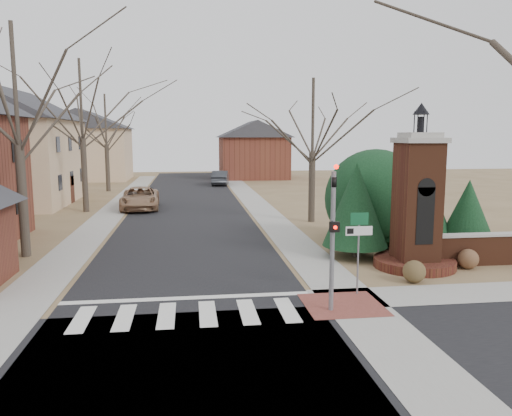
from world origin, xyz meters
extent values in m
plane|color=brown|center=(0.00, 0.00, 0.00)|extent=(120.00, 120.00, 0.00)
cube|color=black|center=(0.00, 22.00, 0.01)|extent=(8.00, 70.00, 0.01)
cube|color=black|center=(0.00, -3.00, 0.01)|extent=(120.00, 8.00, 0.01)
cube|color=silver|center=(0.00, 0.80, 0.01)|extent=(8.00, 2.20, 0.02)
cube|color=silver|center=(0.00, 2.30, 0.01)|extent=(8.00, 0.35, 0.02)
cube|color=gray|center=(5.20, 22.00, 0.01)|extent=(2.00, 60.00, 0.02)
cube|color=gray|center=(-5.20, 22.00, 0.01)|extent=(2.00, 60.00, 0.02)
cube|color=brown|center=(4.80, 1.00, 0.01)|extent=(2.40, 2.40, 0.02)
cylinder|color=slate|center=(4.30, 0.60, 2.10)|extent=(0.14, 0.14, 4.20)
imported|color=black|center=(4.30, 0.60, 4.05)|extent=(0.15, 0.18, 0.90)
sphere|color=#FF0C05|center=(4.30, 0.38, 4.35)|extent=(0.14, 0.14, 0.14)
cube|color=black|center=(4.30, 0.42, 2.60)|extent=(0.28, 0.16, 0.30)
sphere|color=#FF0C05|center=(4.30, 0.33, 2.60)|extent=(0.11, 0.11, 0.11)
cylinder|color=slate|center=(5.60, 2.00, 1.30)|extent=(0.06, 0.06, 2.60)
cube|color=silver|center=(5.60, 1.98, 2.15)|extent=(0.90, 0.03, 0.30)
cube|color=black|center=(5.30, 1.97, 2.15)|extent=(0.22, 0.02, 0.18)
cube|color=#114F2C|center=(5.60, 1.98, 2.55)|extent=(0.60, 0.03, 0.40)
cylinder|color=#552A19|center=(9.00, 5.00, 0.18)|extent=(3.20, 3.20, 0.36)
cube|color=#552A19|center=(9.00, 5.00, 2.50)|extent=(1.50, 1.50, 5.00)
cube|color=black|center=(9.00, 4.28, 2.20)|extent=(0.70, 0.10, 2.20)
cube|color=gray|center=(9.00, 5.00, 5.05)|extent=(1.70, 1.70, 0.20)
cube|color=gray|center=(9.00, 5.00, 5.25)|extent=(1.30, 1.30, 0.20)
cylinder|color=black|center=(9.00, 5.00, 5.65)|extent=(0.20, 0.20, 0.60)
cone|color=black|center=(9.00, 5.00, 6.25)|extent=(0.64, 0.64, 0.45)
cube|color=#D4B38D|center=(-13.50, 27.00, 3.20)|extent=(9.00, 12.00, 6.40)
cube|color=#D4B38D|center=(-12.00, 48.00, 3.00)|extent=(10.00, 8.00, 6.00)
cube|color=#D4B38D|center=(-14.80, 46.40, 6.99)|extent=(0.75, 0.75, 3.08)
cube|color=brown|center=(8.00, 48.00, 2.50)|extent=(8.00, 8.00, 5.00)
cube|color=brown|center=(5.76, 46.40, 5.90)|extent=(0.75, 0.75, 2.80)
cylinder|color=#473D33|center=(7.20, 7.00, 0.25)|extent=(0.20, 0.20, 0.50)
cone|color=black|center=(7.20, 7.00, 2.30)|extent=(2.80, 2.80, 3.60)
cylinder|color=#473D33|center=(10.50, 8.20, 0.25)|extent=(0.20, 0.20, 0.50)
cone|color=black|center=(10.50, 8.20, 2.60)|extent=(3.40, 3.40, 4.20)
cylinder|color=#473D33|center=(12.50, 7.20, 0.25)|extent=(0.20, 0.20, 0.50)
cone|color=black|center=(12.50, 7.20, 1.90)|extent=(2.40, 2.40, 2.80)
sphere|color=black|center=(9.00, 9.50, 2.40)|extent=(4.80, 4.80, 4.80)
cylinder|color=#473D33|center=(-7.00, 9.00, 2.42)|extent=(0.40, 0.40, 4.83)
cylinder|color=#473D33|center=(-7.00, 22.00, 2.52)|extent=(0.40, 0.40, 5.04)
cylinder|color=#473D33|center=(-7.50, 35.00, 2.21)|extent=(0.40, 0.40, 4.41)
cylinder|color=#473D33|center=(7.50, 16.00, 2.10)|extent=(0.40, 0.40, 4.20)
imported|color=#9C7555|center=(-3.40, 22.81, 0.78)|extent=(2.83, 5.74, 1.57)
imported|color=#35383D|center=(3.40, 39.62, 0.76)|extent=(2.17, 4.80, 1.53)
sphere|color=brown|center=(8.06, 3.00, 0.41)|extent=(0.81, 0.81, 0.81)
sphere|color=brown|center=(11.00, 4.48, 0.40)|extent=(0.80, 0.80, 0.80)
camera|label=1|loc=(0.15, -13.42, 5.24)|focal=35.00mm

